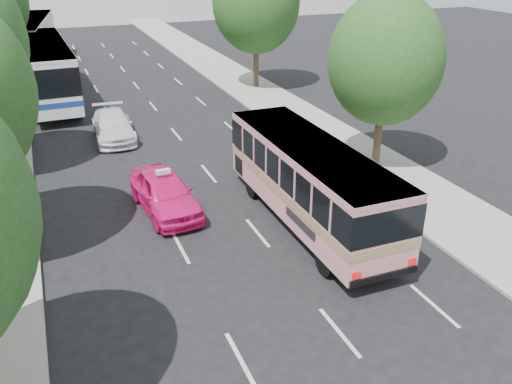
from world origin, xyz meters
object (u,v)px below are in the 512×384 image
pink_taxi (165,193)px  white_pickup (113,126)px  tour_coach_front (46,66)px  pink_bus (310,176)px  tour_coach_rear (30,39)px

pink_taxi → white_pickup: size_ratio=0.95×
tour_coach_front → pink_bus: bearing=-71.3°
pink_bus → tour_coach_front: bearing=110.4°
pink_taxi → tour_coach_rear: tour_coach_rear is taller
pink_taxi → tour_coach_rear: bearing=92.9°
pink_taxi → pink_bus: bearing=-37.0°
pink_bus → pink_taxi: size_ratio=2.09×
pink_taxi → tour_coach_front: 18.99m
white_pickup → tour_coach_front: (-2.75, 9.08, 1.61)m
pink_taxi → white_pickup: bearing=88.6°
white_pickup → tour_coach_front: tour_coach_front is taller
pink_bus → tour_coach_front: size_ratio=0.76×
tour_coach_front → tour_coach_rear: 11.38m
tour_coach_rear → white_pickup: bearing=-72.5°
white_pickup → tour_coach_front: 9.62m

